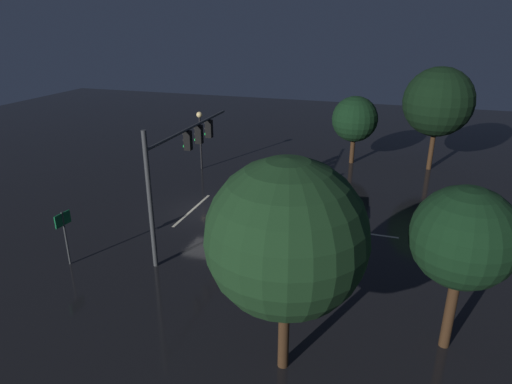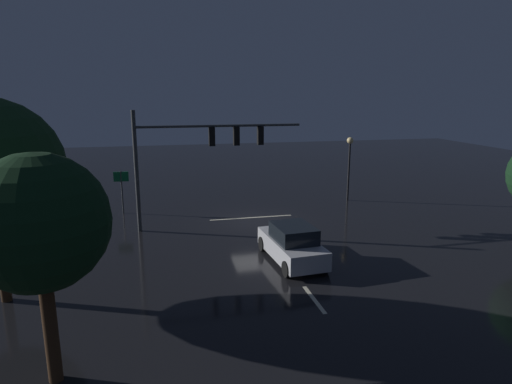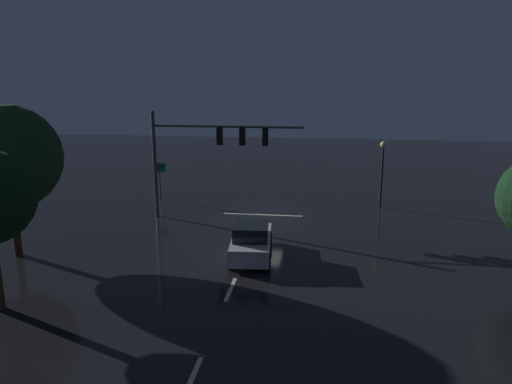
{
  "view_description": "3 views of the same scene",
  "coord_description": "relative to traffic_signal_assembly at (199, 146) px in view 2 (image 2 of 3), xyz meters",
  "views": [
    {
      "loc": [
        22.46,
        10.42,
        10.89
      ],
      "look_at": [
        0.5,
        3.31,
        1.86
      ],
      "focal_mm": 31.43,
      "sensor_mm": 36.0,
      "label": 1
    },
    {
      "loc": [
        5.28,
        23.76,
        7.34
      ],
      "look_at": [
        0.5,
        2.61,
        2.4
      ],
      "focal_mm": 30.6,
      "sensor_mm": 36.0,
      "label": 2
    },
    {
      "loc": [
        -3.44,
        27.65,
        8.41
      ],
      "look_at": [
        -0.1,
        3.03,
        2.42
      ],
      "focal_mm": 33.51,
      "sensor_mm": 36.0,
      "label": 3
    }
  ],
  "objects": [
    {
      "name": "traffic_signal_assembly",
      "position": [
        0.0,
        0.0,
        0.0
      ],
      "size": [
        9.06,
        0.47,
        6.49
      ],
      "color": "#383A3D",
      "rests_on": "ground_plane"
    },
    {
      "name": "stop_bar",
      "position": [
        -3.11,
        -1.18,
        -4.52
      ],
      "size": [
        5.0,
        0.16,
        0.01
      ],
      "primitive_type": "cube",
      "color": "beige",
      "rests_on": "ground_plane"
    },
    {
      "name": "car_approaching",
      "position": [
        -3.42,
        5.99,
        -3.73
      ],
      "size": [
        2.2,
        4.48,
        1.7
      ],
      "color": "#B7B7BC",
      "rests_on": "ground_plane"
    },
    {
      "name": "lane_dash_mid",
      "position": [
        -3.11,
        9.73,
        -4.52
      ],
      "size": [
        0.16,
        2.2,
        0.01
      ],
      "primitive_type": "cube",
      "rotation": [
        0.0,
        0.0,
        1.57
      ],
      "color": "beige",
      "rests_on": "ground_plane"
    },
    {
      "name": "ground_plane",
      "position": [
        -3.11,
        -0.27,
        -4.53
      ],
      "size": [
        80.0,
        80.0,
        0.0
      ],
      "primitive_type": "plane",
      "color": "black"
    },
    {
      "name": "street_lamp_left_kerb",
      "position": [
        -10.57,
        -3.93,
        -1.39
      ],
      "size": [
        0.44,
        0.44,
        4.41
      ],
      "color": "black",
      "rests_on": "ground_plane"
    },
    {
      "name": "lane_dash_far",
      "position": [
        -3.11,
        3.73,
        -4.52
      ],
      "size": [
        0.16,
        2.2,
        0.01
      ],
      "primitive_type": "cube",
      "rotation": [
        0.0,
        0.0,
        1.57
      ],
      "color": "beige",
      "rests_on": "ground_plane"
    },
    {
      "name": "tree_right_far",
      "position": [
        5.07,
        12.55,
        -0.26
      ],
      "size": [
        3.42,
        3.42,
        6.01
      ],
      "color": "#382314",
      "rests_on": "ground_plane"
    },
    {
      "name": "route_sign",
      "position": [
        4.47,
        -3.92,
        -2.6
      ],
      "size": [
        0.9,
        0.14,
        2.68
      ],
      "color": "#383A3D",
      "rests_on": "ground_plane"
    }
  ]
}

